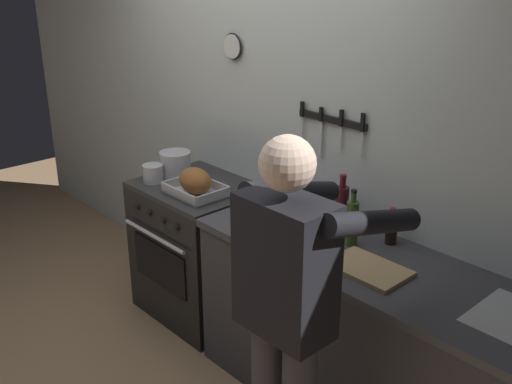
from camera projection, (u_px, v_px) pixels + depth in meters
The scene contains 11 objects.
wall_back at pixel (264, 120), 3.70m from camera, with size 6.00×0.13×2.60m.
counter_block at pixel (379, 346), 2.96m from camera, with size 2.03×0.65×0.90m.
stove at pixel (200, 250), 3.93m from camera, with size 0.76×0.67×0.90m.
person_cook at pixel (288, 307), 2.38m from camera, with size 0.51×0.63×1.66m.
roasting_pan at pixel (195, 183), 3.60m from camera, with size 0.35×0.26×0.17m.
stock_pot at pixel (176, 164), 3.89m from camera, with size 0.20×0.20×0.17m.
saucepan at pixel (153, 173), 3.81m from camera, with size 0.13×0.13×0.11m.
cutting_board at pixel (368, 269), 2.75m from camera, with size 0.36×0.24×0.02m, color tan.
bottle_soy_sauce at pixel (391, 229), 2.99m from camera, with size 0.06×0.06×0.19m.
bottle_wine_red at pixel (342, 207), 3.11m from camera, with size 0.07×0.07×0.31m.
bottle_olive_oil at pixel (352, 222), 2.96m from camera, with size 0.06×0.06×0.29m.
Camera 1 is at (2.61, -1.13, 2.25)m, focal length 42.28 mm.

